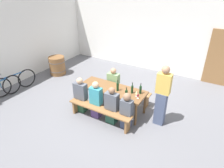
{
  "coord_description": "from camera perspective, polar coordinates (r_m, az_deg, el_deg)",
  "views": [
    {
      "loc": [
        2.59,
        -4.4,
        3.61
      ],
      "look_at": [
        0.0,
        0.0,
        0.9
      ],
      "focal_mm": 31.41,
      "sensor_mm": 36.0,
      "label": 1
    }
  ],
  "objects": [
    {
      "name": "seated_guest_near_2",
      "position": [
        5.45,
        -0.07,
        -6.52
      ],
      "size": [
        0.38,
        0.24,
        1.12
      ],
      "rotation": [
        0.0,
        0.0,
        1.57
      ],
      "color": "#26533F",
      "rests_on": "ground"
    },
    {
      "name": "wine_bottle_0",
      "position": [
        5.59,
        5.89,
        -1.52
      ],
      "size": [
        0.07,
        0.07,
        0.34
      ],
      "color": "#143319",
      "rests_on": "tasting_table"
    },
    {
      "name": "wine_glass_2",
      "position": [
        5.45,
        7.16,
        -2.49
      ],
      "size": [
        0.08,
        0.08,
        0.17
      ],
      "color": "silver",
      "rests_on": "tasting_table"
    },
    {
      "name": "back_wall",
      "position": [
        8.72,
        12.74,
        13.97
      ],
      "size": [
        14.0,
        0.2,
        3.2
      ],
      "primitive_type": "cube",
      "color": "silver",
      "rests_on": "ground"
    },
    {
      "name": "bench_far",
      "position": [
        6.58,
        3.04,
        -1.78
      ],
      "size": [
        1.96,
        0.3,
        0.45
      ],
      "color": "olive",
      "rests_on": "ground"
    },
    {
      "name": "wine_bottle_3",
      "position": [
        5.4,
        4.19,
        -2.77
      ],
      "size": [
        0.07,
        0.07,
        0.3
      ],
      "color": "#143319",
      "rests_on": "tasting_table"
    },
    {
      "name": "bench_near",
      "position": [
        5.58,
        -3.61,
        -7.82
      ],
      "size": [
        1.96,
        0.3,
        0.45
      ],
      "color": "olive",
      "rests_on": "ground"
    },
    {
      "name": "seated_guest_near_1",
      "position": [
        5.68,
        -4.65,
        -4.8
      ],
      "size": [
        0.35,
        0.24,
        1.15
      ],
      "rotation": [
        0.0,
        0.0,
        1.57
      ],
      "color": "#533A71",
      "rests_on": "ground"
    },
    {
      "name": "standing_host",
      "position": [
        5.4,
        14.36,
        -3.61
      ],
      "size": [
        0.37,
        0.24,
        1.76
      ],
      "rotation": [
        0.0,
        0.0,
        3.14
      ],
      "color": "#45506E",
      "rests_on": "ground"
    },
    {
      "name": "seated_guest_near_3",
      "position": [
        5.28,
        4.21,
        -7.93
      ],
      "size": [
        0.32,
        0.24,
        1.08
      ],
      "rotation": [
        0.0,
        0.0,
        1.57
      ],
      "color": "#3E4A6C",
      "rests_on": "ground"
    },
    {
      "name": "wooden_door",
      "position": [
        8.34,
        28.83,
        6.57
      ],
      "size": [
        0.9,
        0.06,
        2.1
      ],
      "primitive_type": "cube",
      "color": "olive",
      "rests_on": "ground"
    },
    {
      "name": "wine_glass_1",
      "position": [
        5.92,
        -4.39,
        0.43
      ],
      "size": [
        0.07,
        0.07,
        0.19
      ],
      "color": "silver",
      "rests_on": "tasting_table"
    },
    {
      "name": "wine_bottle_1",
      "position": [
        5.6,
        8.28,
        -1.65
      ],
      "size": [
        0.07,
        0.07,
        0.33
      ],
      "color": "#143319",
      "rests_on": "tasting_table"
    },
    {
      "name": "wine_glass_0",
      "position": [
        5.37,
        7.59,
        -3.15
      ],
      "size": [
        0.06,
        0.06,
        0.16
      ],
      "color": "silver",
      "rests_on": "tasting_table"
    },
    {
      "name": "side_wall",
      "position": [
        8.4,
        -26.52,
        11.23
      ],
      "size": [
        0.2,
        7.75,
        3.2
      ],
      "primitive_type": "cube",
      "color": "silver",
      "rests_on": "ground"
    },
    {
      "name": "wine_barrel",
      "position": [
        8.73,
        -15.65,
        5.21
      ],
      "size": [
        0.69,
        0.69,
        0.77
      ],
      "color": "brown",
      "rests_on": "ground"
    },
    {
      "name": "wine_bottle_2",
      "position": [
        5.69,
        1.65,
        -0.76
      ],
      "size": [
        0.07,
        0.07,
        0.35
      ],
      "color": "#143319",
      "rests_on": "tasting_table"
    },
    {
      "name": "parked_bicycle_0",
      "position": [
        7.85,
        -26.57,
        0.42
      ],
      "size": [
        0.29,
        1.65,
        0.9
      ],
      "rotation": [
        0.0,
        0.0,
        1.44
      ],
      "color": "black",
      "rests_on": "ground"
    },
    {
      "name": "seated_guest_near_0",
      "position": [
        5.98,
        -9.06,
        -3.43
      ],
      "size": [
        0.4,
        0.24,
        1.13
      ],
      "rotation": [
        0.0,
        0.0,
        1.57
      ],
      "color": "#265133",
      "rests_on": "ground"
    },
    {
      "name": "tasting_table",
      "position": [
        5.9,
        0.0,
        -1.98
      ],
      "size": [
        2.06,
        0.77,
        0.75
      ],
      "color": "brown",
      "rests_on": "ground"
    },
    {
      "name": "seated_guest_far_0",
      "position": [
        6.48,
        0.39,
        -0.31
      ],
      "size": [
        0.39,
        0.24,
        1.15
      ],
      "rotation": [
        0.0,
        0.0,
        -1.57
      ],
      "color": "brown",
      "rests_on": "ground"
    },
    {
      "name": "ground_plane",
      "position": [
        6.26,
        0.0,
        -7.3
      ],
      "size": [
        24.0,
        24.0,
        0.0
      ],
      "primitive_type": "plane",
      "color": "slate"
    }
  ]
}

